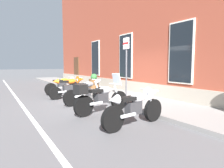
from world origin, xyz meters
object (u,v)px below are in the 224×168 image
(motorcycle_silver_touring, at_px, (100,97))
(motorcycle_yellow_naked, at_px, (63,86))
(motorcycle_white_sport, at_px, (137,105))
(motorcycle_orange_sport, at_px, (70,86))
(motorcycle_grey_naked, at_px, (86,92))
(parking_sign, at_px, (126,60))
(barrel_planter, at_px, (94,82))

(motorcycle_silver_touring, bearing_deg, motorcycle_yellow_naked, 176.58)
(motorcycle_white_sport, bearing_deg, motorcycle_orange_sport, -179.71)
(motorcycle_grey_naked, relative_size, parking_sign, 0.78)
(motorcycle_yellow_naked, relative_size, motorcycle_silver_touring, 0.93)
(motorcycle_yellow_naked, distance_m, motorcycle_white_sport, 6.54)
(motorcycle_orange_sport, xyz_separation_m, parking_sign, (2.69, 1.37, 1.20))
(motorcycle_orange_sport, distance_m, barrel_planter, 3.15)
(motorcycle_orange_sport, bearing_deg, motorcycle_grey_naked, 2.09)
(motorcycle_white_sport, height_order, parking_sign, parking_sign)
(motorcycle_orange_sport, height_order, barrel_planter, motorcycle_orange_sport)
(motorcycle_yellow_naked, height_order, motorcycle_grey_naked, motorcycle_grey_naked)
(motorcycle_grey_naked, xyz_separation_m, barrel_planter, (-3.88, 2.25, 0.01))
(parking_sign, distance_m, barrel_planter, 5.09)
(motorcycle_silver_touring, distance_m, barrel_planter, 6.09)
(motorcycle_yellow_naked, xyz_separation_m, motorcycle_silver_touring, (4.87, -0.29, 0.07))
(motorcycle_white_sport, height_order, barrel_planter, barrel_planter)
(motorcycle_grey_naked, bearing_deg, motorcycle_yellow_naked, 179.37)
(motorcycle_yellow_naked, xyz_separation_m, parking_sign, (4.15, 1.27, 1.31))
(motorcycle_yellow_naked, height_order, motorcycle_white_sport, motorcycle_white_sport)
(motorcycle_grey_naked, distance_m, motorcycle_white_sport, 3.34)
(motorcycle_silver_touring, bearing_deg, motorcycle_grey_naked, 171.31)
(motorcycle_grey_naked, bearing_deg, parking_sign, 53.82)
(motorcycle_orange_sport, xyz_separation_m, motorcycle_white_sport, (5.08, 0.03, -0.03))
(motorcycle_grey_naked, height_order, motorcycle_silver_touring, motorcycle_silver_touring)
(motorcycle_yellow_naked, relative_size, motorcycle_white_sport, 0.94)
(motorcycle_orange_sport, distance_m, motorcycle_silver_touring, 3.42)
(motorcycle_yellow_naked, height_order, parking_sign, parking_sign)
(barrel_planter, bearing_deg, motorcycle_silver_touring, -24.28)
(motorcycle_orange_sport, distance_m, motorcycle_white_sport, 5.08)
(motorcycle_white_sport, relative_size, barrel_planter, 2.31)
(motorcycle_yellow_naked, bearing_deg, motorcycle_silver_touring, -3.42)
(motorcycle_grey_naked, distance_m, barrel_planter, 4.48)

